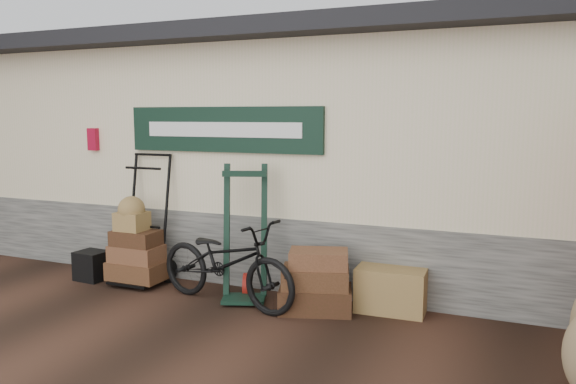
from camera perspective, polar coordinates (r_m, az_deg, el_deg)
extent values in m
plane|color=black|center=(6.28, -8.36, -12.03)|extent=(80.00, 80.00, 0.00)
cube|color=#4C4C47|center=(8.55, 1.16, -3.49)|extent=(14.00, 3.54, 0.90)
cube|color=beige|center=(8.38, 1.19, 6.62)|extent=(14.00, 3.50, 2.10)
cube|color=black|center=(8.30, 0.82, 14.56)|extent=(14.40, 4.10, 0.20)
cube|color=black|center=(6.90, -6.64, 6.32)|extent=(2.60, 0.06, 0.55)
cube|color=white|center=(6.87, -6.79, 6.31)|extent=(2.10, 0.01, 0.18)
cube|color=maroon|center=(8.08, -19.13, 5.08)|extent=(0.14, 0.10, 0.30)
cube|color=olive|center=(6.31, 10.47, -9.67)|extent=(0.76, 0.51, 0.48)
cube|color=black|center=(7.77, -19.31, -7.06)|extent=(0.40, 0.35, 0.38)
imported|color=black|center=(6.36, -6.30, -6.59)|extent=(1.03, 1.98, 1.10)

